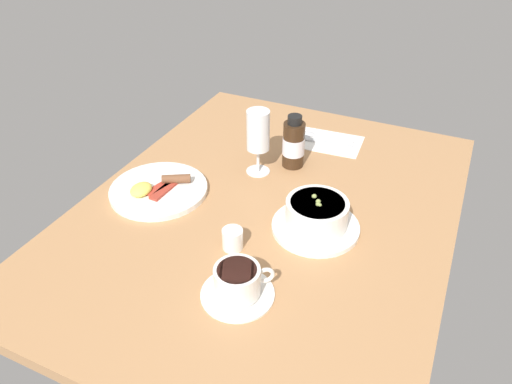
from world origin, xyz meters
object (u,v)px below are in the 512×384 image
object	(u,v)px
porridge_bowl	(316,216)
breakfast_plate	(158,189)
coffee_cup	(238,283)
wine_glass	(258,133)
cutlery_setting	(325,141)
sauce_bottle_brown	(294,144)
creamer_jug	(233,239)

from	to	relation	value
porridge_bowl	breakfast_plate	size ratio (longest dim) A/B	0.81
coffee_cup	wine_glass	distance (cm)	44.43
cutlery_setting	sauce_bottle_brown	distance (cm)	17.62
breakfast_plate	coffee_cup	bearing A→B (deg)	-123.99
creamer_jug	wine_glass	size ratio (longest dim) A/B	0.31
cutlery_setting	sauce_bottle_brown	bearing A→B (deg)	165.82
creamer_jug	wine_glass	world-z (taller)	wine_glass
porridge_bowl	wine_glass	xyz separation A→B (cm)	(16.40, 21.48, 7.64)
porridge_bowl	breakfast_plate	world-z (taller)	porridge_bowl
breakfast_plate	porridge_bowl	bearing A→B (deg)	-86.24
cutlery_setting	wine_glass	bearing A→B (deg)	153.99
creamer_jug	breakfast_plate	world-z (taller)	creamer_jug
coffee_cup	wine_glass	xyz separation A→B (cm)	(41.18, 14.50, 8.23)
porridge_bowl	creamer_jug	distance (cm)	19.13
porridge_bowl	wine_glass	distance (cm)	28.08
wine_glass	sauce_bottle_brown	xyz separation A→B (cm)	(6.84, -7.10, -4.84)
cutlery_setting	creamer_jug	size ratio (longest dim) A/B	3.86
cutlery_setting	sauce_bottle_brown	size ratio (longest dim) A/B	1.42
porridge_bowl	cutlery_setting	distance (cm)	40.71
sauce_bottle_brown	breakfast_plate	bearing A→B (deg)	135.42
porridge_bowl	cutlery_setting	bearing A→B (deg)	14.78
coffee_cup	creamer_jug	bearing A→B (deg)	30.58
wine_glass	sauce_bottle_brown	world-z (taller)	wine_glass
porridge_bowl	cutlery_setting	world-z (taller)	porridge_bowl
wine_glass	breakfast_plate	world-z (taller)	wine_glass
coffee_cup	sauce_bottle_brown	xyz separation A→B (cm)	(48.02, 7.40, 3.40)
cutlery_setting	breakfast_plate	bearing A→B (deg)	144.80
wine_glass	creamer_jug	bearing A→B (deg)	-165.57
cutlery_setting	coffee_cup	distance (cm)	64.15
cutlery_setting	sauce_bottle_brown	world-z (taller)	sauce_bottle_brown
cutlery_setting	coffee_cup	size ratio (longest dim) A/B	1.45
coffee_cup	porridge_bowl	bearing A→B (deg)	-15.74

